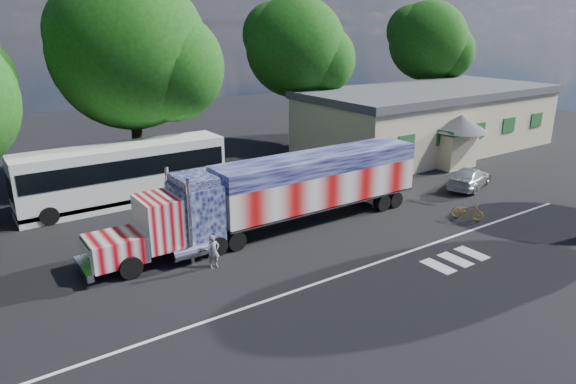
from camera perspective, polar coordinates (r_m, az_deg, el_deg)
ground at (r=25.38m, az=3.85°, el=-5.83°), size 100.00×100.00×0.00m
lane_markings at (r=23.96m, az=12.75°, el=-7.78°), size 30.00×2.67×0.01m
semi_truck at (r=26.56m, az=-0.51°, el=0.08°), size 18.73×2.96×3.99m
coach_bus at (r=32.07m, az=-17.77°, el=1.98°), size 12.17×2.83×3.54m
hall_building at (r=45.62m, az=15.38°, el=7.86°), size 22.40×12.80×5.20m
parked_car at (r=35.78m, az=19.51°, el=1.48°), size 4.91×3.23×1.32m
woman at (r=23.01m, az=-8.28°, el=-6.56°), size 0.58×0.40×1.51m
bicycle at (r=30.01m, az=19.31°, el=-2.04°), size 1.29×1.85×0.92m
tree_ne_a at (r=43.97m, az=1.07°, el=15.72°), size 8.66×8.25×12.58m
tree_n_mid at (r=35.27m, az=-16.92°, el=14.74°), size 10.53×10.03×13.71m
tree_far_ne at (r=55.51m, az=15.46°, el=15.80°), size 8.23×7.84×12.55m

